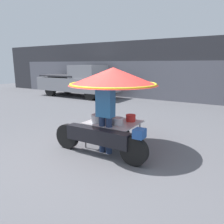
# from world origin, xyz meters

# --- Properties ---
(ground_plane) EXTENTS (36.00, 36.00, 0.00)m
(ground_plane) POSITION_xyz_m (0.00, 0.00, 0.00)
(ground_plane) COLOR #56565B
(shopfront_building) EXTENTS (28.00, 2.06, 3.26)m
(shopfront_building) POSITION_xyz_m (0.00, 9.01, 1.62)
(shopfront_building) COLOR #38383D
(shopfront_building) RESTS_ON ground
(vendor_motorcycle_cart) EXTENTS (2.32, 2.04, 1.88)m
(vendor_motorcycle_cart) POSITION_xyz_m (0.13, 0.64, 1.48)
(vendor_motorcycle_cart) COLOR black
(vendor_motorcycle_cart) RESTS_ON ground
(vendor_person) EXTENTS (0.38, 0.23, 1.68)m
(vendor_person) POSITION_xyz_m (0.17, 0.30, 0.95)
(vendor_person) COLOR navy
(vendor_person) RESTS_ON ground
(pickup_truck) EXTENTS (5.15, 1.79, 1.89)m
(pickup_truck) POSITION_xyz_m (-5.92, 6.73, 0.91)
(pickup_truck) COLOR black
(pickup_truck) RESTS_ON ground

